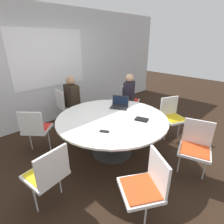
{
  "coord_description": "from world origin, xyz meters",
  "views": [
    {
      "loc": [
        -1.93,
        -1.97,
        1.99
      ],
      "look_at": [
        0.0,
        0.0,
        0.82
      ],
      "focal_mm": 28.0,
      "sensor_mm": 36.0,
      "label": 1
    }
  ],
  "objects_px": {
    "chair_2": "(36,127)",
    "chair_3": "(48,172)",
    "chair_5": "(196,145)",
    "laptop": "(120,104)",
    "cell_phone": "(104,131)",
    "chair_0": "(128,98)",
    "spiral_notebook": "(141,119)",
    "chair_6": "(172,115)",
    "person_0": "(130,94)",
    "chair_1": "(65,104)",
    "person_1": "(73,98)",
    "chair_4": "(146,184)"
  },
  "relations": [
    {
      "from": "person_0",
      "to": "cell_phone",
      "type": "relative_size",
      "value": 7.85
    },
    {
      "from": "person_1",
      "to": "chair_0",
      "type": "bearing_deg",
      "value": 70.72
    },
    {
      "from": "chair_4",
      "to": "person_1",
      "type": "height_order",
      "value": "person_1"
    },
    {
      "from": "cell_phone",
      "to": "chair_2",
      "type": "bearing_deg",
      "value": 113.55
    },
    {
      "from": "chair_5",
      "to": "chair_6",
      "type": "bearing_deg",
      "value": -63.19
    },
    {
      "from": "chair_5",
      "to": "chair_2",
      "type": "bearing_deg",
      "value": 14.79
    },
    {
      "from": "chair_4",
      "to": "cell_phone",
      "type": "relative_size",
      "value": 5.61
    },
    {
      "from": "chair_0",
      "to": "spiral_notebook",
      "type": "distance_m",
      "value": 1.73
    },
    {
      "from": "chair_5",
      "to": "laptop",
      "type": "xyz_separation_m",
      "value": [
        -0.05,
        1.52,
        0.25
      ]
    },
    {
      "from": "chair_1",
      "to": "person_1",
      "type": "bearing_deg",
      "value": 19.1
    },
    {
      "from": "chair_2",
      "to": "chair_5",
      "type": "xyz_separation_m",
      "value": [
        1.48,
        -2.23,
        0.0
      ]
    },
    {
      "from": "chair_1",
      "to": "spiral_notebook",
      "type": "bearing_deg",
      "value": 10.39
    },
    {
      "from": "laptop",
      "to": "spiral_notebook",
      "type": "relative_size",
      "value": 1.66
    },
    {
      "from": "laptop",
      "to": "person_1",
      "type": "bearing_deg",
      "value": 167.73
    },
    {
      "from": "chair_0",
      "to": "chair_1",
      "type": "distance_m",
      "value": 1.6
    },
    {
      "from": "cell_phone",
      "to": "laptop",
      "type": "bearing_deg",
      "value": 30.7
    },
    {
      "from": "chair_6",
      "to": "cell_phone",
      "type": "relative_size",
      "value": 5.61
    },
    {
      "from": "chair_5",
      "to": "chair_6",
      "type": "relative_size",
      "value": 1.0
    },
    {
      "from": "chair_2",
      "to": "cell_phone",
      "type": "bearing_deg",
      "value": -19.15
    },
    {
      "from": "chair_6",
      "to": "cell_phone",
      "type": "bearing_deg",
      "value": 16.77
    },
    {
      "from": "laptop",
      "to": "chair_2",
      "type": "bearing_deg",
      "value": -144.87
    },
    {
      "from": "chair_3",
      "to": "chair_4",
      "type": "xyz_separation_m",
      "value": [
        0.68,
        -0.92,
        0.0
      ]
    },
    {
      "from": "laptop",
      "to": "person_0",
      "type": "bearing_deg",
      "value": 89.02
    },
    {
      "from": "spiral_notebook",
      "to": "person_0",
      "type": "bearing_deg",
      "value": 48.1
    },
    {
      "from": "chair_4",
      "to": "person_0",
      "type": "bearing_deg",
      "value": -14.3
    },
    {
      "from": "chair_1",
      "to": "spiral_notebook",
      "type": "distance_m",
      "value": 2.11
    },
    {
      "from": "person_0",
      "to": "chair_2",
      "type": "bearing_deg",
      "value": -35.92
    },
    {
      "from": "chair_3",
      "to": "chair_4",
      "type": "relative_size",
      "value": 1.0
    },
    {
      "from": "spiral_notebook",
      "to": "chair_6",
      "type": "bearing_deg",
      "value": -3.15
    },
    {
      "from": "person_1",
      "to": "laptop",
      "type": "bearing_deg",
      "value": 20.24
    },
    {
      "from": "chair_3",
      "to": "laptop",
      "type": "height_order",
      "value": "laptop"
    },
    {
      "from": "chair_5",
      "to": "laptop",
      "type": "height_order",
      "value": "laptop"
    },
    {
      "from": "chair_2",
      "to": "chair_3",
      "type": "height_order",
      "value": "same"
    },
    {
      "from": "chair_1",
      "to": "person_1",
      "type": "relative_size",
      "value": 0.71
    },
    {
      "from": "chair_3",
      "to": "person_1",
      "type": "height_order",
      "value": "person_1"
    },
    {
      "from": "chair_6",
      "to": "person_0",
      "type": "height_order",
      "value": "person_0"
    },
    {
      "from": "chair_1",
      "to": "person_1",
      "type": "distance_m",
      "value": 0.32
    },
    {
      "from": "chair_1",
      "to": "cell_phone",
      "type": "xyz_separation_m",
      "value": [
        -0.48,
        -1.95,
        0.2
      ]
    },
    {
      "from": "chair_2",
      "to": "chair_3",
      "type": "xyz_separation_m",
      "value": [
        -0.36,
        -1.24,
        0.0
      ]
    },
    {
      "from": "chair_5",
      "to": "person_1",
      "type": "bearing_deg",
      "value": -10.57
    },
    {
      "from": "chair_0",
      "to": "person_0",
      "type": "height_order",
      "value": "person_0"
    },
    {
      "from": "chair_1",
      "to": "person_0",
      "type": "relative_size",
      "value": 0.71
    },
    {
      "from": "chair_1",
      "to": "chair_6",
      "type": "height_order",
      "value": "same"
    },
    {
      "from": "cell_phone",
      "to": "person_1",
      "type": "bearing_deg",
      "value": 72.09
    },
    {
      "from": "chair_5",
      "to": "chair_3",
      "type": "bearing_deg",
      "value": 42.89
    },
    {
      "from": "chair_0",
      "to": "laptop",
      "type": "xyz_separation_m",
      "value": [
        -0.97,
        -0.61,
        0.25
      ]
    },
    {
      "from": "chair_3",
      "to": "spiral_notebook",
      "type": "relative_size",
      "value": 3.52
    },
    {
      "from": "chair_1",
      "to": "laptop",
      "type": "relative_size",
      "value": 2.12
    },
    {
      "from": "chair_2",
      "to": "chair_5",
      "type": "distance_m",
      "value": 2.67
    },
    {
      "from": "cell_phone",
      "to": "chair_1",
      "type": "bearing_deg",
      "value": 76.04
    }
  ]
}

